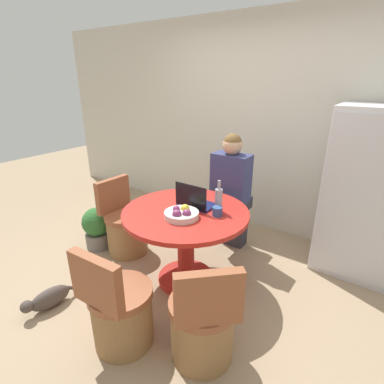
{
  "coord_description": "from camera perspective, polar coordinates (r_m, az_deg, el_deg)",
  "views": [
    {
      "loc": [
        1.53,
        -1.83,
        1.89
      ],
      "look_at": [
        0.05,
        0.23,
        0.9
      ],
      "focal_mm": 28.0,
      "sensor_mm": 36.0,
      "label": 1
    }
  ],
  "objects": [
    {
      "name": "laptop",
      "position": [
        2.77,
        0.59,
        -1.82
      ],
      "size": [
        0.34,
        0.23,
        0.23
      ],
      "rotation": [
        0.0,
        0.0,
        3.14
      ],
      "color": "#141947",
      "rests_on": "dining_table"
    },
    {
      "name": "coffee_cup",
      "position": [
        2.61,
        4.85,
        -3.69
      ],
      "size": [
        0.09,
        0.09,
        0.08
      ],
      "color": "#2D4C84",
      "rests_on": "dining_table"
    },
    {
      "name": "fruit_bowl",
      "position": [
        2.56,
        -2.06,
        -4.21
      ],
      "size": [
        0.3,
        0.3,
        0.1
      ],
      "color": "beige",
      "rests_on": "dining_table"
    },
    {
      "name": "wall_back",
      "position": [
        3.88,
        12.24,
        12.01
      ],
      "size": [
        7.0,
        0.06,
        2.6
      ],
      "color": "beige",
      "rests_on": "ground_plane"
    },
    {
      "name": "ground_plane",
      "position": [
        3.04,
        -3.46,
        -17.22
      ],
      "size": [
        12.0,
        12.0,
        0.0
      ],
      "primitive_type": "plane",
      "color": "#9E8466"
    },
    {
      "name": "person_seated",
      "position": [
        3.32,
        7.66,
        0.74
      ],
      "size": [
        0.4,
        0.37,
        1.35
      ],
      "rotation": [
        0.0,
        0.0,
        3.14
      ],
      "color": "#2D2D38",
      "rests_on": "ground_plane"
    },
    {
      "name": "bottle",
      "position": [
        2.66,
        5.09,
        -1.44
      ],
      "size": [
        0.07,
        0.07,
        0.29
      ],
      "color": "#9999A3",
      "rests_on": "dining_table"
    },
    {
      "name": "refrigerator",
      "position": [
        3.34,
        30.46,
        -0.39
      ],
      "size": [
        0.75,
        0.63,
        1.66
      ],
      "color": "silver",
      "rests_on": "ground_plane"
    },
    {
      "name": "chair_left_side",
      "position": [
        3.48,
        -12.54,
        -6.84
      ],
      "size": [
        0.47,
        0.47,
        0.84
      ],
      "rotation": [
        0.0,
        0.0,
        1.53
      ],
      "color": "olive",
      "rests_on": "ground_plane"
    },
    {
      "name": "chair_near_right_corner",
      "position": [
        2.26,
        2.06,
        -24.06
      ],
      "size": [
        0.54,
        0.54,
        0.84
      ],
      "rotation": [
        0.0,
        0.0,
        -2.37
      ],
      "color": "olive",
      "rests_on": "ground_plane"
    },
    {
      "name": "chair_near_camera",
      "position": [
        2.41,
        -13.53,
        -21.36
      ],
      "size": [
        0.47,
        0.47,
        0.84
      ],
      "rotation": [
        0.0,
        0.0,
        -3.08
      ],
      "color": "olive",
      "rests_on": "ground_plane"
    },
    {
      "name": "cat",
      "position": [
        3.02,
        -25.72,
        -17.83
      ],
      "size": [
        0.17,
        0.47,
        0.18
      ],
      "rotation": [
        0.0,
        0.0,
        4.6
      ],
      "color": "#473D38",
      "rests_on": "ground_plane"
    },
    {
      "name": "potted_plant",
      "position": [
        3.66,
        -17.61,
        -6.39
      ],
      "size": [
        0.33,
        0.33,
        0.49
      ],
      "color": "slate",
      "rests_on": "ground_plane"
    },
    {
      "name": "dining_table",
      "position": [
        2.81,
        -1.2,
        -7.57
      ],
      "size": [
        1.15,
        1.15,
        0.75
      ],
      "color": "#B2261E",
      "rests_on": "ground_plane"
    }
  ]
}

